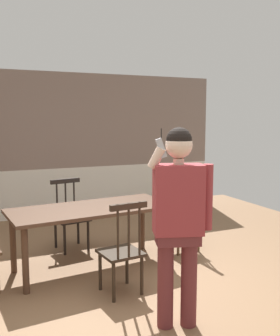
# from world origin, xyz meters

# --- Properties ---
(ground_plane) EXTENTS (8.13, 8.13, 0.00)m
(ground_plane) POSITION_xyz_m (0.00, 0.00, 0.00)
(ground_plane) COLOR #846042
(room_back_partition) EXTENTS (6.50, 0.17, 2.65)m
(room_back_partition) POSITION_xyz_m (-0.00, 3.70, 1.27)
(room_back_partition) COLOR gray
(room_back_partition) RESTS_ON ground_plane
(dining_table) EXTENTS (2.01, 1.02, 0.76)m
(dining_table) POSITION_xyz_m (-0.11, 0.94, 0.67)
(dining_table) COLOR #4C3323
(dining_table) RESTS_ON ground_plane
(chair_by_doorway) EXTENTS (0.45, 0.45, 0.99)m
(chair_by_doorway) POSITION_xyz_m (-0.03, 0.13, 0.46)
(chair_by_doorway) COLOR #2D2319
(chair_by_doorway) RESTS_ON ground_plane
(chair_at_table_head) EXTENTS (0.49, 0.49, 0.96)m
(chair_at_table_head) POSITION_xyz_m (-0.18, 1.74, 0.46)
(chair_at_table_head) COLOR black
(chair_at_table_head) RESTS_ON ground_plane
(chair_opposite_corner) EXTENTS (0.43, 0.43, 1.01)m
(chair_opposite_corner) POSITION_xyz_m (1.25, 1.06, 0.47)
(chair_opposite_corner) COLOR #513823
(chair_opposite_corner) RESTS_ON ground_plane
(person_figure) EXTENTS (0.56, 0.34, 1.74)m
(person_figure) POSITION_xyz_m (0.19, -0.64, 1.01)
(person_figure) COLOR brown
(person_figure) RESTS_ON ground_plane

